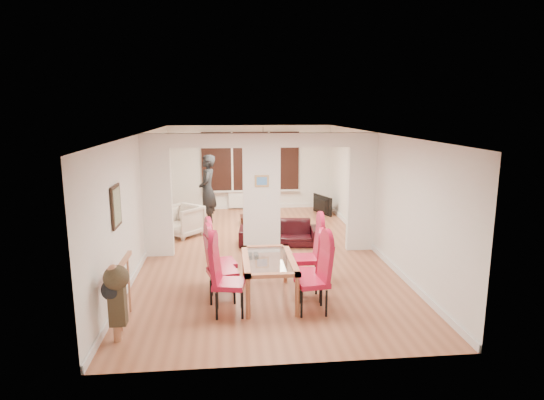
{
  "coord_description": "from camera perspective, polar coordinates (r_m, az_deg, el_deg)",
  "views": [
    {
      "loc": [
        -0.72,
        -9.56,
        3.11
      ],
      "look_at": [
        0.29,
        0.6,
        1.04
      ],
      "focal_mm": 30.0,
      "sensor_mm": 36.0,
      "label": 1
    }
  ],
  "objects": [
    {
      "name": "dining_table",
      "position": [
        7.6,
        -0.43,
        -9.85
      ],
      "size": [
        0.84,
        1.5,
        0.7
      ],
      "primitive_type": null,
      "color": "#985638",
      "rests_on": "floor"
    },
    {
      "name": "bowl",
      "position": [
        12.32,
        -1.37,
        -1.9
      ],
      "size": [
        0.23,
        0.23,
        0.06
      ],
      "primitive_type": "imported",
      "color": "black",
      "rests_on": "coffee_table"
    },
    {
      "name": "stair_newel",
      "position": [
        7.02,
        -18.13,
        -10.52
      ],
      "size": [
        0.4,
        1.2,
        1.1
      ],
      "primitive_type": null,
      "color": "#AD704F",
      "rests_on": "floor"
    },
    {
      "name": "pillar_photo",
      "position": [
        9.61,
        -1.29,
        2.4
      ],
      "size": [
        0.3,
        0.03,
        0.25
      ],
      "primitive_type": "cube",
      "color": "#4C8CD8",
      "rests_on": "divider_wall"
    },
    {
      "name": "bay_window_blinds",
      "position": [
        14.11,
        -2.7,
        4.88
      ],
      "size": [
        3.0,
        0.08,
        1.8
      ],
      "primitive_type": "cube",
      "color": "black",
      "rests_on": "room_walls"
    },
    {
      "name": "sofa",
      "position": [
        10.57,
        1.02,
        -4.1
      ],
      "size": [
        1.95,
        0.91,
        0.55
      ],
      "primitive_type": "imported",
      "rotation": [
        0.0,
        0.0,
        -0.09
      ],
      "color": "black",
      "rests_on": "floor"
    },
    {
      "name": "dining_chair_rc",
      "position": [
        8.1,
        4.45,
        -6.75
      ],
      "size": [
        0.47,
        0.47,
        1.17
      ],
      "primitive_type": null,
      "rotation": [
        0.0,
        0.0,
        0.0
      ],
      "color": "maroon",
      "rests_on": "floor"
    },
    {
      "name": "person",
      "position": [
        12.3,
        -8.09,
        1.22
      ],
      "size": [
        0.71,
        0.48,
        1.9
      ],
      "primitive_type": "imported",
      "rotation": [
        0.0,
        0.0,
        -1.6
      ],
      "color": "black",
      "rests_on": "floor"
    },
    {
      "name": "radiator",
      "position": [
        14.26,
        -2.65,
        0.06
      ],
      "size": [
        1.4,
        0.08,
        0.5
      ],
      "primitive_type": "cube",
      "color": "white",
      "rests_on": "floor"
    },
    {
      "name": "dining_chair_la",
      "position": [
        7.02,
        -5.42,
        -9.73
      ],
      "size": [
        0.54,
        0.54,
        1.16
      ],
      "primitive_type": null,
      "rotation": [
        0.0,
        0.0,
        -0.17
      ],
      "color": "maroon",
      "rests_on": "floor"
    },
    {
      "name": "room_walls",
      "position": [
        9.76,
        -1.32,
        0.75
      ],
      "size": [
        5.0,
        9.0,
        2.6
      ],
      "primitive_type": null,
      "color": "silver",
      "rests_on": "floor"
    },
    {
      "name": "dining_chair_lc",
      "position": [
        7.96,
        -6.33,
        -7.25
      ],
      "size": [
        0.55,
        0.55,
        1.14
      ],
      "primitive_type": null,
      "rotation": [
        0.0,
        0.0,
        0.24
      ],
      "color": "maroon",
      "rests_on": "floor"
    },
    {
      "name": "armchair",
      "position": [
        11.44,
        -11.17,
        -2.57
      ],
      "size": [
        1.16,
        1.17,
        0.76
      ],
      "primitive_type": "imported",
      "rotation": [
        0.0,
        0.0,
        -0.71
      ],
      "color": "beige",
      "rests_on": "floor"
    },
    {
      "name": "floor",
      "position": [
        10.08,
        -1.29,
        -6.53
      ],
      "size": [
        5.0,
        9.0,
        0.01
      ],
      "primitive_type": "cube",
      "color": "#9C5C3F",
      "rests_on": "ground"
    },
    {
      "name": "divider_wall",
      "position": [
        9.76,
        -1.32,
        0.75
      ],
      "size": [
        5.0,
        0.18,
        2.6
      ],
      "primitive_type": "cube",
      "color": "white",
      "rests_on": "floor"
    },
    {
      "name": "dining_chair_ra",
      "position": [
        7.09,
        5.06,
        -9.55
      ],
      "size": [
        0.52,
        0.52,
        1.15
      ],
      "primitive_type": null,
      "rotation": [
        0.0,
        0.0,
        0.15
      ],
      "color": "maroon",
      "rests_on": "floor"
    },
    {
      "name": "television",
      "position": [
        13.62,
        5.99,
        -0.62
      ],
      "size": [
        0.95,
        0.46,
        0.56
      ],
      "primitive_type": "imported",
      "rotation": [
        0.0,
        0.0,
        1.93
      ],
      "color": "black",
      "rests_on": "floor"
    },
    {
      "name": "dining_chair_lb",
      "position": [
        7.52,
        -6.24,
        -8.34
      ],
      "size": [
        0.56,
        0.56,
        1.14
      ],
      "primitive_type": null,
      "rotation": [
        0.0,
        0.0,
        0.25
      ],
      "color": "maroon",
      "rests_on": "floor"
    },
    {
      "name": "dining_chair_rb",
      "position": [
        7.56,
        4.59,
        -8.55
      ],
      "size": [
        0.52,
        0.52,
        1.06
      ],
      "primitive_type": null,
      "rotation": [
        0.0,
        0.0,
        -0.25
      ],
      "color": "maroon",
      "rests_on": "floor"
    },
    {
      "name": "shoes",
      "position": [
        9.65,
        -2.41,
        -7.07
      ],
      "size": [
        0.23,
        0.25,
        0.09
      ],
      "primitive_type": null,
      "color": "black",
      "rests_on": "floor"
    },
    {
      "name": "pendant_light",
      "position": [
        12.94,
        -1.13,
        7.18
      ],
      "size": [
        0.36,
        0.36,
        0.36
      ],
      "primitive_type": "sphere",
      "color": "orange",
      "rests_on": "room_walls"
    },
    {
      "name": "bottle",
      "position": [
        12.33,
        -1.14,
        -1.37
      ],
      "size": [
        0.07,
        0.07,
        0.27
      ],
      "primitive_type": "cylinder",
      "color": "#143F19",
      "rests_on": "coffee_table"
    },
    {
      "name": "coffee_table",
      "position": [
        12.41,
        -1.58,
        -2.5
      ],
      "size": [
        1.09,
        0.61,
        0.24
      ],
      "primitive_type": null,
      "rotation": [
        0.0,
        0.0,
        -0.09
      ],
      "color": "black",
      "rests_on": "floor"
    },
    {
      "name": "wall_poster",
      "position": [
        7.52,
        -18.98,
        -0.76
      ],
      "size": [
        0.04,
        0.52,
        0.67
      ],
      "primitive_type": "cube",
      "color": "gray",
      "rests_on": "room_walls"
    }
  ]
}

